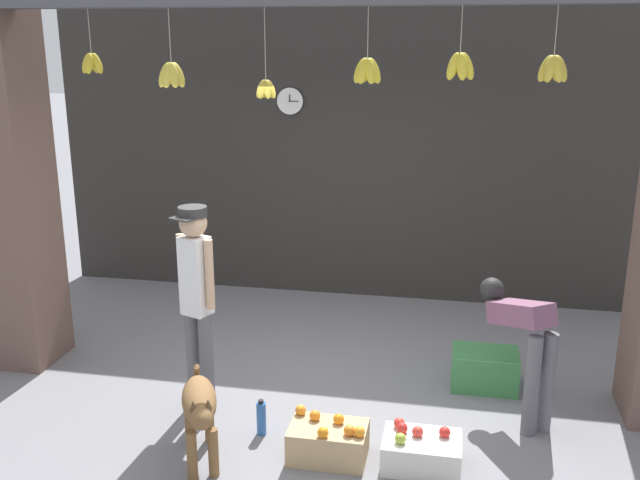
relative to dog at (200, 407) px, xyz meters
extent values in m
plane|color=slate|center=(0.57, 0.99, -0.42)|extent=(60.00, 60.00, 0.00)
cube|color=#2D2B28|center=(0.57, 3.59, 1.23)|extent=(6.86, 0.12, 3.30)
cube|color=brown|center=(-2.21, 1.29, 1.23)|extent=(0.70, 0.60, 3.30)
cylinder|color=#B2AD99|center=(-1.19, 1.14, 2.48)|extent=(0.01, 0.01, 0.33)
ellipsoid|color=yellow|center=(-1.15, 1.14, 2.23)|extent=(0.12, 0.06, 0.18)
ellipsoid|color=yellow|center=(-1.19, 1.19, 2.23)|extent=(0.06, 0.12, 0.18)
ellipsoid|color=yellow|center=(-1.24, 1.14, 2.23)|extent=(0.12, 0.06, 0.18)
ellipsoid|color=yellow|center=(-1.19, 1.10, 2.23)|extent=(0.06, 0.12, 0.18)
cylinder|color=#B2AD99|center=(-0.52, 1.09, 2.44)|extent=(0.01, 0.01, 0.39)
ellipsoid|color=yellow|center=(-0.47, 1.09, 2.15)|extent=(0.14, 0.07, 0.21)
ellipsoid|color=yellow|center=(-0.49, 1.13, 2.15)|extent=(0.12, 0.12, 0.22)
ellipsoid|color=yellow|center=(-0.53, 1.14, 2.15)|extent=(0.09, 0.14, 0.22)
ellipsoid|color=yellow|center=(-0.57, 1.11, 2.15)|extent=(0.13, 0.10, 0.22)
ellipsoid|color=yellow|center=(-0.57, 1.07, 2.15)|extent=(0.13, 0.10, 0.22)
ellipsoid|color=yellow|center=(-0.53, 1.04, 2.15)|extent=(0.09, 0.14, 0.22)
ellipsoid|color=yellow|center=(-0.49, 1.05, 2.15)|extent=(0.12, 0.12, 0.22)
cylinder|color=#B2AD99|center=(0.20, 1.15, 2.38)|extent=(0.01, 0.01, 0.52)
ellipsoid|color=gold|center=(0.24, 1.15, 2.05)|extent=(0.10, 0.05, 0.16)
ellipsoid|color=gold|center=(0.22, 1.18, 2.05)|extent=(0.08, 0.10, 0.16)
ellipsoid|color=gold|center=(0.18, 1.18, 2.05)|extent=(0.08, 0.10, 0.16)
ellipsoid|color=gold|center=(0.16, 1.15, 2.05)|extent=(0.10, 0.05, 0.16)
ellipsoid|color=gold|center=(0.18, 1.12, 2.05)|extent=(0.08, 0.10, 0.16)
ellipsoid|color=gold|center=(0.22, 1.12, 2.05)|extent=(0.08, 0.10, 0.16)
cylinder|color=#B2AD99|center=(0.96, 1.14, 2.46)|extent=(0.01, 0.01, 0.36)
ellipsoid|color=yellow|center=(1.02, 1.14, 2.20)|extent=(0.13, 0.07, 0.21)
ellipsoid|color=yellow|center=(0.99, 1.19, 2.20)|extent=(0.11, 0.13, 0.21)
ellipsoid|color=yellow|center=(0.94, 1.19, 2.20)|extent=(0.11, 0.13, 0.21)
ellipsoid|color=yellow|center=(0.91, 1.14, 2.20)|extent=(0.13, 0.07, 0.21)
ellipsoid|color=yellow|center=(0.94, 1.10, 2.20)|extent=(0.11, 0.13, 0.21)
ellipsoid|color=yellow|center=(0.99, 1.10, 2.20)|extent=(0.11, 0.13, 0.21)
cylinder|color=#B2AD99|center=(1.62, 1.10, 2.48)|extent=(0.01, 0.01, 0.31)
ellipsoid|color=yellow|center=(1.67, 1.10, 2.23)|extent=(0.14, 0.07, 0.21)
ellipsoid|color=yellow|center=(1.64, 1.15, 2.23)|extent=(0.10, 0.13, 0.22)
ellipsoid|color=yellow|center=(1.58, 1.13, 2.23)|extent=(0.13, 0.11, 0.22)
ellipsoid|color=yellow|center=(1.58, 1.07, 2.23)|extent=(0.13, 0.11, 0.22)
ellipsoid|color=yellow|center=(1.64, 1.05, 2.23)|extent=(0.10, 0.13, 0.22)
cylinder|color=#B2AD99|center=(2.26, 1.15, 2.48)|extent=(0.01, 0.01, 0.33)
ellipsoid|color=gold|center=(2.31, 1.15, 2.22)|extent=(0.13, 0.07, 0.21)
ellipsoid|color=gold|center=(2.28, 1.20, 2.22)|extent=(0.11, 0.13, 0.22)
ellipsoid|color=gold|center=(2.23, 1.20, 2.22)|extent=(0.11, 0.13, 0.22)
ellipsoid|color=gold|center=(2.21, 1.15, 2.22)|extent=(0.13, 0.07, 0.21)
ellipsoid|color=gold|center=(2.23, 1.11, 2.22)|extent=(0.11, 0.13, 0.22)
ellipsoid|color=gold|center=(2.28, 1.11, 2.22)|extent=(0.11, 0.13, 0.22)
ellipsoid|color=brown|center=(-0.01, 0.03, 0.03)|extent=(0.45, 0.63, 0.24)
cylinder|color=brown|center=(0.14, -0.15, -0.25)|extent=(0.07, 0.07, 0.35)
cylinder|color=brown|center=(0.01, -0.20, -0.25)|extent=(0.07, 0.07, 0.35)
cylinder|color=brown|center=(-0.04, 0.27, -0.25)|extent=(0.07, 0.07, 0.35)
cylinder|color=brown|center=(-0.17, 0.21, -0.25)|extent=(0.07, 0.07, 0.35)
ellipsoid|color=brown|center=(0.11, -0.27, 0.09)|extent=(0.22, 0.26, 0.16)
cone|color=brown|center=(0.16, -0.25, 0.17)|extent=(0.05, 0.05, 0.07)
cone|color=brown|center=(0.07, -0.28, 0.17)|extent=(0.05, 0.05, 0.07)
cylinder|color=brown|center=(-0.14, 0.33, 0.06)|extent=(0.11, 0.19, 0.24)
cylinder|color=#56565B|center=(-0.19, 0.67, -0.02)|extent=(0.11, 0.11, 0.81)
cylinder|color=#56565B|center=(-0.32, 0.73, -0.02)|extent=(0.11, 0.11, 0.81)
cube|color=white|center=(-0.26, 0.70, 0.70)|extent=(0.25, 0.23, 0.61)
cylinder|color=tan|center=(-0.13, 0.65, 0.73)|extent=(0.06, 0.06, 0.54)
cylinder|color=tan|center=(-0.39, 0.75, 0.73)|extent=(0.06, 0.06, 0.54)
sphere|color=tan|center=(-0.26, 0.70, 1.10)|extent=(0.21, 0.21, 0.21)
cylinder|color=#2D2D2D|center=(-0.26, 0.70, 1.19)|extent=(0.21, 0.21, 0.07)
cube|color=#2D2D2D|center=(-0.29, 0.60, 1.16)|extent=(0.21, 0.17, 0.01)
cylinder|color=#56565B|center=(2.26, 0.81, -0.03)|extent=(0.11, 0.11, 0.78)
cylinder|color=#56565B|center=(2.38, 0.89, -0.03)|extent=(0.11, 0.11, 0.78)
cube|color=#754760|center=(2.17, 1.07, 0.43)|extent=(0.51, 0.60, 0.31)
sphere|color=black|center=(1.96, 1.37, 0.50)|extent=(0.19, 0.19, 0.19)
cube|color=tan|center=(0.85, 0.21, -0.30)|extent=(0.54, 0.36, 0.24)
sphere|color=orange|center=(1.08, 0.13, -0.15)|extent=(0.08, 0.08, 0.08)
sphere|color=orange|center=(0.75, 0.29, -0.15)|extent=(0.08, 0.08, 0.08)
sphere|color=orange|center=(0.84, 0.08, -0.15)|extent=(0.08, 0.08, 0.08)
sphere|color=orange|center=(1.01, 0.13, -0.15)|extent=(0.08, 0.08, 0.08)
sphere|color=orange|center=(0.92, 0.27, -0.15)|extent=(0.08, 0.08, 0.08)
sphere|color=orange|center=(0.63, 0.34, -0.15)|extent=(0.08, 0.08, 0.08)
cube|color=silver|center=(1.50, 0.24, -0.32)|extent=(0.53, 0.38, 0.21)
sphere|color=red|center=(1.47, 0.26, -0.18)|extent=(0.08, 0.08, 0.08)
sphere|color=red|center=(1.34, 0.35, -0.18)|extent=(0.08, 0.08, 0.08)
sphere|color=red|center=(1.65, 0.29, -0.18)|extent=(0.08, 0.08, 0.08)
sphere|color=#99B238|center=(1.36, 0.15, -0.18)|extent=(0.08, 0.08, 0.08)
sphere|color=red|center=(1.36, 0.29, -0.18)|extent=(0.08, 0.08, 0.08)
cube|color=#387A42|center=(1.96, 1.51, -0.26)|extent=(0.55, 0.39, 0.32)
cylinder|color=#2D60AD|center=(0.31, 0.42, -0.30)|extent=(0.07, 0.07, 0.25)
cylinder|color=black|center=(0.31, 0.42, -0.16)|extent=(0.04, 0.04, 0.03)
cylinder|color=black|center=(-0.18, 3.53, 1.76)|extent=(0.30, 0.01, 0.30)
cylinder|color=white|center=(-0.18, 3.51, 1.76)|extent=(0.29, 0.02, 0.29)
cube|color=black|center=(-0.18, 3.50, 1.79)|extent=(0.01, 0.01, 0.08)
cube|color=black|center=(-0.14, 3.50, 1.76)|extent=(0.11, 0.01, 0.01)
camera|label=1|loc=(1.64, -4.12, 2.43)|focal=40.00mm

